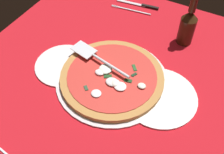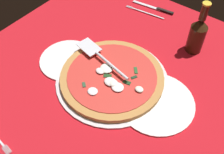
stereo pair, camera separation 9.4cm
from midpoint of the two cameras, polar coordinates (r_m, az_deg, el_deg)
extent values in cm
cube|color=red|center=(96.42, 3.75, -1.09)|extent=(109.88, 109.88, 0.80)
cube|color=silver|center=(120.50, -17.87, 9.06)|extent=(9.16, 9.16, 0.10)
cube|color=silver|center=(128.84, -11.70, 13.50)|extent=(9.16, 9.16, 0.10)
cube|color=silver|center=(110.95, -18.34, 4.75)|extent=(9.16, 9.16, 0.10)
cube|color=silver|center=(118.55, -11.70, 9.85)|extent=(9.16, 9.16, 0.10)
cube|color=silver|center=(128.33, -5.80, 14.16)|extent=(9.16, 9.16, 0.10)
cube|color=silver|center=(102.15, -18.89, -0.34)|extent=(9.16, 9.16, 0.10)
cube|color=silver|center=(108.83, -11.70, 5.54)|extent=(9.16, 9.16, 0.10)
cube|color=silver|center=(118.00, -5.37, 10.55)|extent=(9.16, 9.16, 0.10)
cube|color=silver|center=(129.13, 0.12, 14.67)|extent=(9.16, 9.16, 0.10)
cube|color=silver|center=(94.32, -19.53, -6.32)|extent=(9.16, 9.16, 0.10)
cube|color=silver|center=(99.84, -11.69, 0.41)|extent=(9.16, 9.16, 0.10)
cube|color=silver|center=(108.23, -4.87, 6.27)|extent=(9.16, 9.16, 0.10)
cube|color=silver|center=(118.86, 0.97, 11.12)|extent=(9.16, 9.16, 0.10)
cube|color=silver|center=(131.20, 5.93, 15.03)|extent=(9.16, 9.16, 0.10)
cube|color=silver|center=(91.81, -11.68, -5.67)|extent=(9.16, 9.16, 0.10)
cube|color=silver|center=(99.18, -4.28, 1.18)|extent=(9.16, 9.16, 0.10)
cube|color=silver|center=(109.17, 1.96, 6.91)|extent=(9.16, 9.16, 0.10)
cube|color=silver|center=(121.11, 7.17, 11.55)|extent=(9.16, 9.16, 0.10)
cube|color=silver|center=(134.49, 11.52, 15.24)|extent=(9.16, 9.16, 0.10)
cube|color=silver|center=(85.00, -11.68, -12.82)|extent=(9.16, 9.16, 0.10)
cube|color=silver|center=(91.09, -3.58, -4.88)|extent=(9.16, 9.16, 0.10)
cube|color=silver|center=(100.21, 3.11, 1.92)|extent=(9.16, 9.16, 0.10)
cube|color=silver|center=(111.61, 8.60, 7.44)|extent=(9.16, 9.16, 0.10)
cube|color=silver|center=(124.67, 13.10, 11.83)|extent=(9.16, 9.16, 0.10)
cube|color=silver|center=(84.22, -2.74, -12.02)|extent=(9.16, 9.16, 0.10)
cube|color=silver|center=(92.21, 4.47, -4.00)|extent=(9.16, 9.16, 0.10)
cube|color=silver|center=(102.87, 10.24, 2.60)|extent=(9.16, 9.16, 0.10)
cube|color=silver|center=(115.46, 14.88, 7.85)|extent=(9.16, 9.16, 0.10)
cube|color=silver|center=(129.43, 18.65, 11.98)|extent=(9.16, 9.16, 0.10)
cube|color=silver|center=(85.43, 6.09, -10.94)|extent=(9.16, 9.16, 0.10)
cube|color=silver|center=(95.09, 12.16, -3.08)|extent=(9.16, 9.16, 0.10)
cube|color=silver|center=(107.03, 16.92, 3.21)|extent=(9.16, 9.16, 0.10)
cube|color=silver|center=(120.59, 20.71, 8.15)|extent=(9.16, 9.16, 0.10)
cube|color=silver|center=(88.53, 14.42, -9.69)|extent=(9.16, 9.16, 0.10)
cube|color=silver|center=(99.58, 19.26, -2.19)|extent=(9.16, 9.16, 0.10)
cube|color=silver|center=(112.55, 23.03, 3.72)|extent=(9.16, 9.16, 0.10)
cube|color=silver|center=(93.34, 21.98, -8.37)|extent=(9.16, 9.16, 0.10)
cylinder|color=silver|center=(95.53, 2.82, -0.74)|extent=(39.91, 39.91, 0.98)
cylinder|color=white|center=(102.57, -6.72, 3.45)|extent=(21.44, 21.44, 1.00)
cylinder|color=white|center=(91.42, 12.31, -5.58)|extent=(25.46, 25.46, 1.00)
cylinder|color=#B77D3F|center=(94.48, 2.85, -0.22)|extent=(36.66, 36.66, 1.76)
cylinder|color=red|center=(93.70, 2.88, 0.19)|extent=(31.60, 31.60, 0.30)
ellipsoid|color=white|center=(89.67, 4.22, -2.36)|extent=(4.26, 3.96, 0.98)
ellipsoid|color=white|center=(90.38, 3.27, -1.51)|extent=(3.26, 3.15, 1.37)
ellipsoid|color=white|center=(90.86, 2.65, -1.21)|extent=(4.59, 3.76, 1.14)
ellipsoid|color=white|center=(94.76, 1.65, 1.69)|extent=(4.70, 4.94, 1.24)
ellipsoid|color=white|center=(88.54, -1.10, -3.21)|extent=(3.48, 3.25, 0.80)
ellipsoid|color=silver|center=(89.89, 8.82, -2.78)|extent=(2.90, 2.51, 1.06)
ellipsoid|color=white|center=(94.07, 0.32, 1.15)|extent=(3.32, 2.70, 1.03)
cube|color=#16351D|center=(93.42, 7.60, -0.23)|extent=(1.85, 2.37, 0.30)
cube|color=#19401A|center=(93.09, 1.95, 0.08)|extent=(3.15, 2.73, 0.30)
cube|color=#294A2F|center=(90.64, -3.04, -1.83)|extent=(2.29, 2.18, 0.30)
cube|color=#235326|center=(95.62, 7.90, 1.24)|extent=(2.84, 3.04, 0.30)
cube|color=#1A3D1B|center=(91.66, 6.12, -1.34)|extent=(2.88, 1.87, 0.30)
cube|color=silver|center=(101.20, -2.28, 6.27)|extent=(9.89, 7.51, 0.30)
cylinder|color=silver|center=(94.11, 2.73, 2.34)|extent=(16.82, 4.43, 1.00)
cube|color=silver|center=(84.85, -18.85, -14.94)|extent=(3.00, 0.61, 0.25)
cube|color=silver|center=(84.88, -18.60, -14.76)|extent=(3.00, 0.61, 0.25)
cube|color=silver|center=(84.91, -18.35, -14.59)|extent=(3.00, 0.61, 0.25)
cube|color=silver|center=(84.94, -18.10, -14.42)|extent=(3.00, 0.61, 0.25)
cube|color=white|center=(127.55, 10.29, 13.53)|extent=(18.28, 13.50, 0.60)
cube|color=silver|center=(125.30, 9.83, 13.10)|extent=(15.83, 2.50, 0.25)
cube|color=silver|center=(128.39, 5.97, 14.59)|extent=(3.00, 0.58, 0.25)
cube|color=silver|center=(128.06, 5.88, 14.49)|extent=(3.00, 0.58, 0.25)
cube|color=silver|center=(127.73, 5.78, 14.40)|extent=(3.00, 0.58, 0.25)
cube|color=black|center=(127.79, 13.33, 13.42)|extent=(8.14, 2.16, 0.80)
cube|color=silver|center=(130.12, 9.54, 14.68)|extent=(14.16, 3.09, 0.25)
cylinder|color=#372110|center=(108.93, 19.81, 7.48)|extent=(6.27, 6.27, 11.46)
cone|color=#372110|center=(104.41, 20.89, 10.49)|extent=(6.27, 6.27, 3.47)
cylinder|color=#372110|center=(101.68, 21.65, 12.57)|extent=(2.64, 2.64, 6.16)
cylinder|color=gold|center=(99.86, 22.21, 14.09)|extent=(3.04, 3.04, 0.60)
camera|label=1|loc=(0.05, -87.13, 3.37)|focal=43.01mm
camera|label=2|loc=(0.05, 92.87, -3.37)|focal=43.01mm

